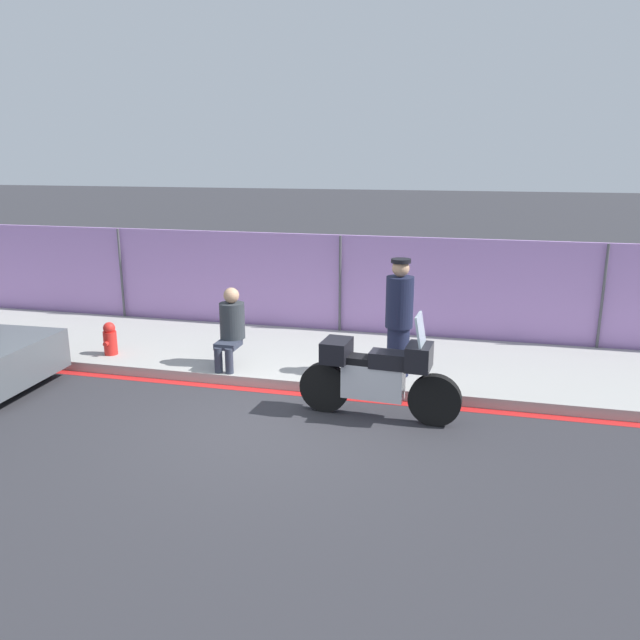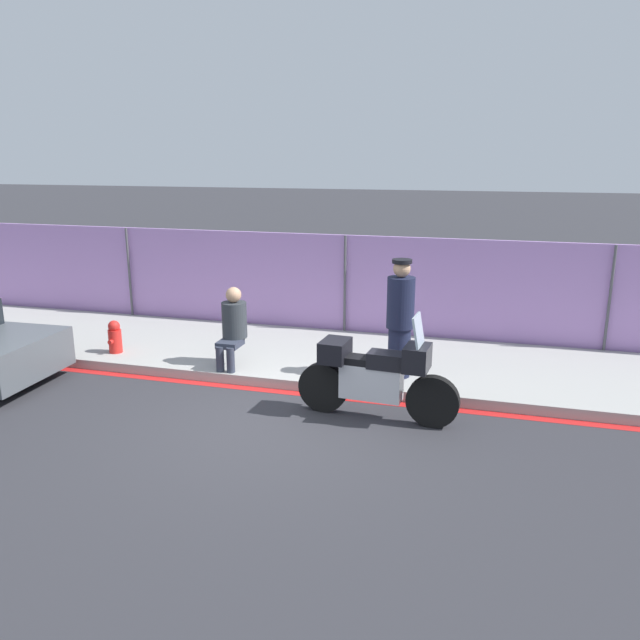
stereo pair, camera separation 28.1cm
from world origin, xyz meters
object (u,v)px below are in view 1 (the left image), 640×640
at_px(officer_standing, 399,317).
at_px(person_seated_on_curb, 231,324).
at_px(fire_hydrant, 110,339).
at_px(motorcycle, 377,375).

height_order(officer_standing, person_seated_on_curb, officer_standing).
bearing_deg(fire_hydrant, officer_standing, 1.60).
height_order(officer_standing, fire_hydrant, officer_standing).
relative_size(motorcycle, fire_hydrant, 3.92).
bearing_deg(fire_hydrant, motorcycle, -13.91).
distance_m(motorcycle, officer_standing, 1.45).
bearing_deg(officer_standing, motorcycle, -95.18).
relative_size(officer_standing, person_seated_on_curb, 1.42).
distance_m(person_seated_on_curb, fire_hydrant, 2.35).
relative_size(officer_standing, fire_hydrant, 3.21).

